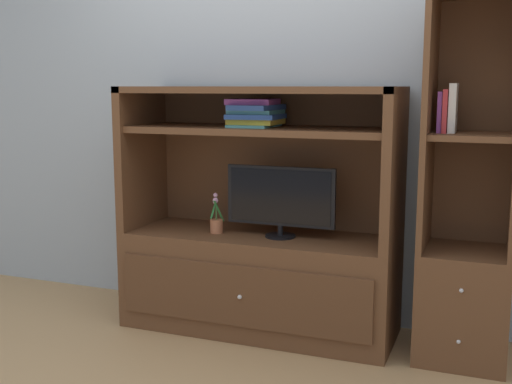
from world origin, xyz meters
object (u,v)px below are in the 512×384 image
media_console (260,252)px  upright_book_row (448,110)px  tv_monitor (280,199)px  potted_plant (216,222)px  magazine_stack (255,113)px  bookshelf_tall (466,243)px

media_console → upright_book_row: upright_book_row is taller
tv_monitor → potted_plant: (-0.37, -0.03, -0.16)m
media_console → tv_monitor: 0.35m
magazine_stack → upright_book_row: 1.02m
magazine_stack → bookshelf_tall: (1.14, 0.01, -0.64)m
tv_monitor → magazine_stack: bearing=171.0°
media_console → tv_monitor: size_ratio=2.49×
media_console → upright_book_row: 1.29m
potted_plant → magazine_stack: magazine_stack is taller
tv_monitor → bookshelf_tall: size_ratio=0.34×
media_console → bookshelf_tall: 1.13m
media_console → tv_monitor: bearing=-12.9°
tv_monitor → potted_plant: 0.41m
media_console → upright_book_row: (1.00, -0.01, 0.82)m
tv_monitor → potted_plant: bearing=-175.1°
potted_plant → magazine_stack: (0.22, 0.06, 0.62)m
media_console → upright_book_row: size_ratio=6.40×
potted_plant → media_console: bearing=14.6°
magazine_stack → bookshelf_tall: size_ratio=0.19×
media_console → potted_plant: media_console is taller
upright_book_row → media_console: bearing=179.6°
media_console → tv_monitor: media_console is taller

